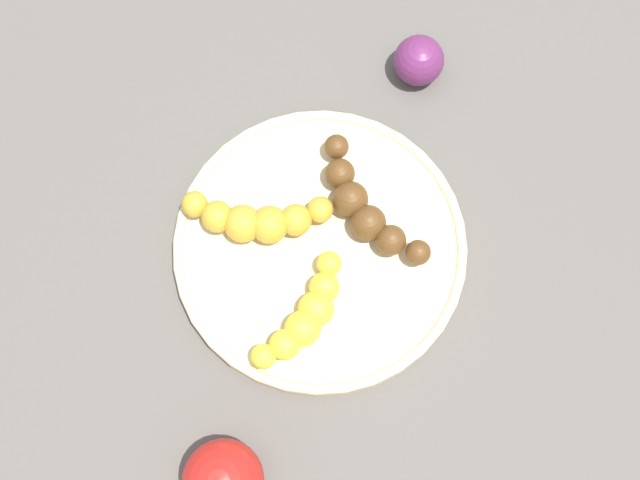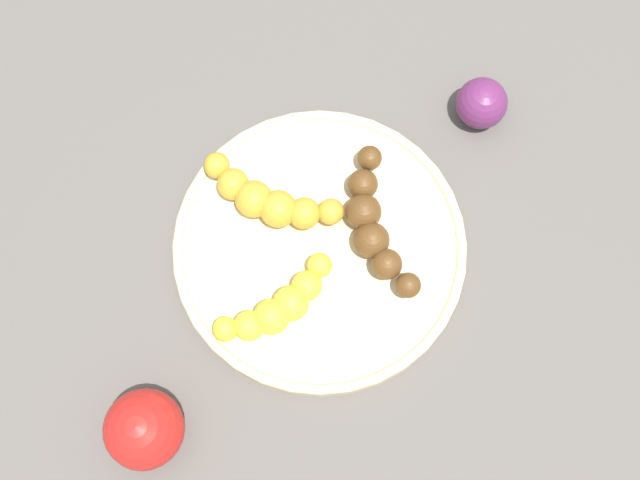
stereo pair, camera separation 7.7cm
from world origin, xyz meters
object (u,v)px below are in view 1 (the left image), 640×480
banana_spotted (256,219)px  apple_red (223,480)px  fruit_bowl (320,247)px  plum_purple (419,61)px  banana_yellow (306,316)px  banana_overripe (364,207)px

banana_spotted → apple_red: bearing=-3.1°
fruit_bowl → plum_purple: size_ratio=5.47×
banana_yellow → banana_overripe: same height
banana_yellow → banana_spotted: 0.10m
banana_spotted → plum_purple: 0.24m
banana_spotted → plum_purple: bearing=139.8°
fruit_bowl → banana_yellow: (0.04, 0.06, 0.02)m
banana_yellow → plum_purple: bearing=100.8°
banana_overripe → banana_spotted: 0.10m
banana_spotted → plum_purple: (-0.21, -0.11, -0.01)m
plum_purple → apple_red: size_ratio=0.72×
banana_yellow → banana_overripe: 0.12m
banana_spotted → plum_purple: size_ratio=2.61×
banana_overripe → banana_spotted: bearing=-28.4°
banana_yellow → banana_overripe: size_ratio=0.72×
fruit_bowl → banana_yellow: size_ratio=2.62×
fruit_bowl → banana_overripe: bearing=-162.4°
banana_spotted → apple_red: (0.11, 0.21, -0.00)m
plum_purple → banana_spotted: bearing=26.5°
banana_yellow → apple_red: 0.16m
banana_yellow → apple_red: apple_red is taller
fruit_bowl → apple_red: bearing=48.2°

